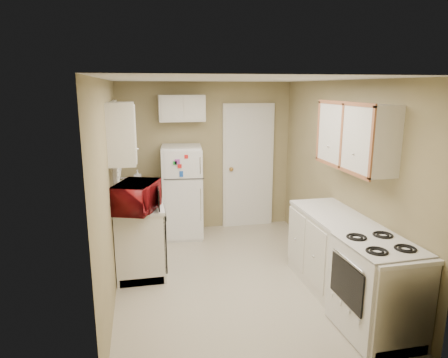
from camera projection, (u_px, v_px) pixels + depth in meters
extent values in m
plane|color=beige|center=(232.00, 278.00, 4.97)|extent=(3.80, 3.80, 0.00)
plane|color=white|center=(233.00, 79.00, 4.43)|extent=(3.80, 3.80, 0.00)
plane|color=#998C62|center=(110.00, 190.00, 4.41)|extent=(3.80, 3.80, 0.00)
plane|color=#998C62|center=(342.00, 179.00, 4.98)|extent=(3.80, 3.80, 0.00)
plane|color=#998C62|center=(206.00, 157.00, 6.51)|extent=(2.80, 2.80, 0.00)
plane|color=#998C62|center=(293.00, 245.00, 2.89)|extent=(2.80, 2.80, 0.00)
cube|color=silver|center=(140.00, 226.00, 5.50)|extent=(0.60, 1.80, 0.90)
cube|color=black|center=(164.00, 237.00, 4.98)|extent=(0.03, 0.58, 0.72)
cube|color=gray|center=(139.00, 194.00, 5.55)|extent=(0.54, 0.74, 0.16)
imported|color=maroon|center=(137.00, 199.00, 4.64)|extent=(0.69, 0.53, 0.41)
imported|color=white|center=(138.00, 177.00, 6.00)|extent=(0.11, 0.11, 0.21)
cube|color=silver|center=(116.00, 142.00, 5.33)|extent=(0.10, 0.98, 1.08)
cube|color=silver|center=(121.00, 134.00, 4.52)|extent=(0.30, 0.45, 0.70)
cube|color=white|center=(182.00, 192.00, 6.21)|extent=(0.65, 0.64, 1.45)
cube|color=silver|center=(182.00, 108.00, 6.10)|extent=(0.70, 0.30, 0.40)
cube|color=white|center=(248.00, 167.00, 6.65)|extent=(0.86, 0.06, 2.08)
cube|color=silver|center=(348.00, 263.00, 4.33)|extent=(0.60, 2.00, 0.90)
cube|color=white|center=(376.00, 288.00, 3.77)|extent=(0.64, 0.77, 0.92)
cube|color=silver|center=(355.00, 136.00, 4.34)|extent=(0.30, 1.20, 0.70)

